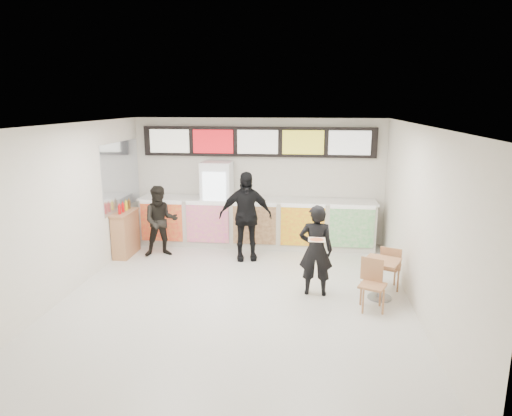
% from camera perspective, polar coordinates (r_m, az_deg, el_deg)
% --- Properties ---
extents(floor, '(7.00, 7.00, 0.00)m').
position_cam_1_polar(floor, '(8.13, -2.53, -11.31)').
color(floor, beige).
rests_on(floor, ground).
extents(ceiling, '(7.00, 7.00, 0.00)m').
position_cam_1_polar(ceiling, '(7.41, -2.76, 10.33)').
color(ceiling, white).
rests_on(ceiling, wall_back).
extents(wall_back, '(6.00, 0.00, 6.00)m').
position_cam_1_polar(wall_back, '(11.03, 0.28, 3.40)').
color(wall_back, silver).
rests_on(wall_back, floor).
extents(wall_left, '(0.00, 7.00, 7.00)m').
position_cam_1_polar(wall_left, '(8.63, -22.71, -0.36)').
color(wall_left, silver).
rests_on(wall_left, floor).
extents(wall_right, '(0.00, 7.00, 7.00)m').
position_cam_1_polar(wall_right, '(7.75, 19.84, -1.56)').
color(wall_right, silver).
rests_on(wall_right, floor).
extents(service_counter, '(5.56, 0.77, 1.14)m').
position_cam_1_polar(service_counter, '(10.83, 0.03, -1.80)').
color(service_counter, silver).
rests_on(service_counter, floor).
extents(menu_board, '(5.50, 0.14, 0.70)m').
position_cam_1_polar(menu_board, '(10.82, 0.23, 8.29)').
color(menu_board, black).
rests_on(menu_board, wall_back).
extents(drinks_fridge, '(0.70, 0.67, 2.00)m').
position_cam_1_polar(drinks_fridge, '(10.89, -4.85, 0.55)').
color(drinks_fridge, white).
rests_on(drinks_fridge, floor).
extents(mirror_panel, '(0.01, 2.00, 1.50)m').
position_cam_1_polar(mirror_panel, '(10.74, -16.47, 3.95)').
color(mirror_panel, '#B2B7BF').
rests_on(mirror_panel, wall_left).
extents(customer_main, '(0.61, 0.41, 1.64)m').
position_cam_1_polar(customer_main, '(8.11, 7.48, -5.25)').
color(customer_main, black).
rests_on(customer_main, floor).
extents(customer_left, '(0.93, 0.82, 1.58)m').
position_cam_1_polar(customer_left, '(10.29, -11.83, -1.63)').
color(customer_left, black).
rests_on(customer_left, floor).
extents(customer_mid, '(1.21, 0.70, 1.93)m').
position_cam_1_polar(customer_mid, '(9.81, -1.33, -1.01)').
color(customer_mid, black).
rests_on(customer_mid, floor).
extents(pizza_slice, '(0.36, 0.36, 0.02)m').
position_cam_1_polar(pizza_slice, '(7.58, 7.60, -3.89)').
color(pizza_slice, beige).
rests_on(pizza_slice, customer_main).
extents(cafe_table, '(0.92, 1.47, 0.84)m').
position_cam_1_polar(cafe_table, '(8.26, 15.36, -7.72)').
color(cafe_table, '#B47E52').
rests_on(cafe_table, floor).
extents(condiment_ledge, '(0.36, 0.90, 1.19)m').
position_cam_1_polar(condiment_ledge, '(10.59, -15.98, -3.01)').
color(condiment_ledge, '#B47E52').
rests_on(condiment_ledge, floor).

